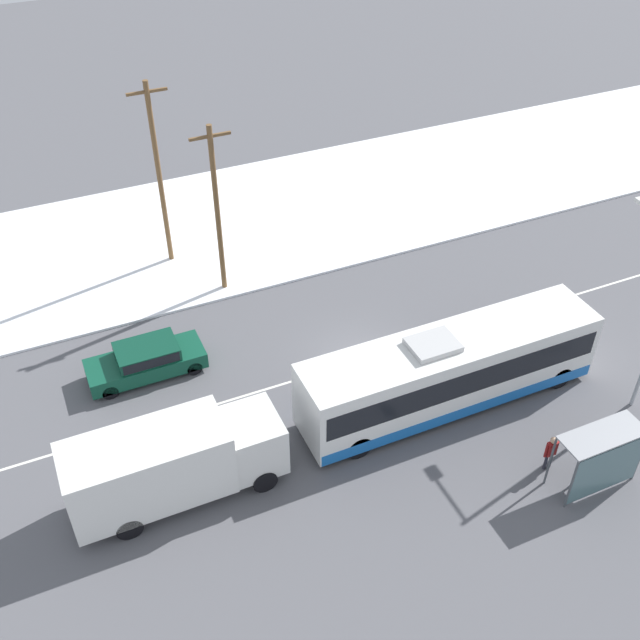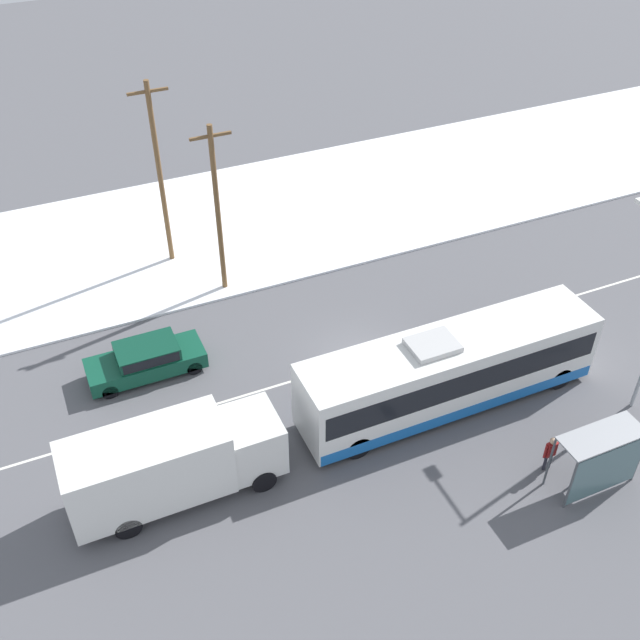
{
  "view_description": "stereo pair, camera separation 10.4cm",
  "coord_description": "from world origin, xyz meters",
  "px_view_note": "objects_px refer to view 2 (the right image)",
  "views": [
    {
      "loc": [
        -11.26,
        -20.84,
        21.06
      ],
      "look_at": [
        -1.18,
        1.6,
        1.4
      ],
      "focal_mm": 42.0,
      "sensor_mm": 36.0,
      "label": 1
    },
    {
      "loc": [
        -11.17,
        -20.89,
        21.06
      ],
      "look_at": [
        -1.18,
        1.6,
        1.4
      ],
      "focal_mm": 42.0,
      "sensor_mm": 36.0,
      "label": 2
    }
  ],
  "objects_px": {
    "city_bus": "(449,371)",
    "utility_pole_roadside": "(218,209)",
    "utility_pole_snowlot": "(160,174)",
    "box_truck": "(171,462)",
    "sedan_car": "(146,358)",
    "pedestrian_at_stop": "(551,450)",
    "bus_shelter": "(604,455)"
  },
  "relations": [
    {
      "from": "bus_shelter",
      "to": "box_truck",
      "type": "bearing_deg",
      "value": 157.29
    },
    {
      "from": "box_truck",
      "to": "bus_shelter",
      "type": "height_order",
      "value": "box_truck"
    },
    {
      "from": "sedan_car",
      "to": "pedestrian_at_stop",
      "type": "relative_size",
      "value": 3.04
    },
    {
      "from": "city_bus",
      "to": "bus_shelter",
      "type": "height_order",
      "value": "city_bus"
    },
    {
      "from": "utility_pole_snowlot",
      "to": "box_truck",
      "type": "bearing_deg",
      "value": -104.62
    },
    {
      "from": "sedan_car",
      "to": "pedestrian_at_stop",
      "type": "bearing_deg",
      "value": 137.62
    },
    {
      "from": "city_bus",
      "to": "box_truck",
      "type": "bearing_deg",
      "value": -179.25
    },
    {
      "from": "city_bus",
      "to": "pedestrian_at_stop",
      "type": "xyz_separation_m",
      "value": [
        1.55,
        -4.42,
        -0.69
      ]
    },
    {
      "from": "pedestrian_at_stop",
      "to": "utility_pole_roadside",
      "type": "distance_m",
      "value": 17.14
    },
    {
      "from": "utility_pole_roadside",
      "to": "utility_pole_snowlot",
      "type": "distance_m",
      "value": 3.79
    },
    {
      "from": "utility_pole_roadside",
      "to": "utility_pole_snowlot",
      "type": "bearing_deg",
      "value": 116.29
    },
    {
      "from": "box_truck",
      "to": "bus_shelter",
      "type": "distance_m",
      "value": 14.63
    },
    {
      "from": "city_bus",
      "to": "utility_pole_snowlot",
      "type": "height_order",
      "value": "utility_pole_snowlot"
    },
    {
      "from": "bus_shelter",
      "to": "utility_pole_snowlot",
      "type": "height_order",
      "value": "utility_pole_snowlot"
    },
    {
      "from": "city_bus",
      "to": "utility_pole_snowlot",
      "type": "distance_m",
      "value": 16.23
    },
    {
      "from": "bus_shelter",
      "to": "utility_pole_roadside",
      "type": "distance_m",
      "value": 18.66
    },
    {
      "from": "box_truck",
      "to": "utility_pole_snowlot",
      "type": "distance_m",
      "value": 15.12
    },
    {
      "from": "utility_pole_roadside",
      "to": "utility_pole_snowlot",
      "type": "relative_size",
      "value": 0.9
    },
    {
      "from": "sedan_car",
      "to": "bus_shelter",
      "type": "height_order",
      "value": "bus_shelter"
    },
    {
      "from": "sedan_car",
      "to": "utility_pole_snowlot",
      "type": "xyz_separation_m",
      "value": [
        3.1,
        7.76,
        4.0
      ]
    },
    {
      "from": "utility_pole_roadside",
      "to": "utility_pole_snowlot",
      "type": "height_order",
      "value": "utility_pole_snowlot"
    },
    {
      "from": "box_truck",
      "to": "utility_pole_roadside",
      "type": "xyz_separation_m",
      "value": [
        5.4,
        10.95,
        2.62
      ]
    },
    {
      "from": "city_bus",
      "to": "utility_pole_roadside",
      "type": "distance_m",
      "value": 12.45
    },
    {
      "from": "bus_shelter",
      "to": "sedan_car",
      "type": "bearing_deg",
      "value": 136.49
    },
    {
      "from": "sedan_car",
      "to": "pedestrian_at_stop",
      "type": "xyz_separation_m",
      "value": [
        11.88,
        -10.84,
        0.17
      ]
    },
    {
      "from": "sedan_car",
      "to": "pedestrian_at_stop",
      "type": "distance_m",
      "value": 16.09
    },
    {
      "from": "utility_pole_roadside",
      "to": "bus_shelter",
      "type": "bearing_deg",
      "value": -64.0
    },
    {
      "from": "sedan_car",
      "to": "bus_shelter",
      "type": "relative_size",
      "value": 1.56
    },
    {
      "from": "city_bus",
      "to": "sedan_car",
      "type": "height_order",
      "value": "city_bus"
    },
    {
      "from": "sedan_car",
      "to": "city_bus",
      "type": "bearing_deg",
      "value": 148.15
    },
    {
      "from": "box_truck",
      "to": "utility_pole_snowlot",
      "type": "xyz_separation_m",
      "value": [
        3.74,
        14.32,
        3.09
      ]
    },
    {
      "from": "sedan_car",
      "to": "utility_pole_roadside",
      "type": "height_order",
      "value": "utility_pole_roadside"
    }
  ]
}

